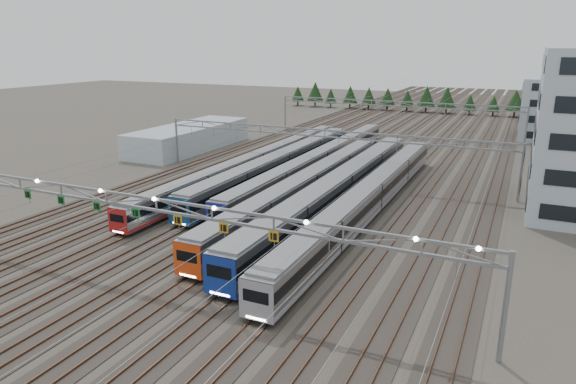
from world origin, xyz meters
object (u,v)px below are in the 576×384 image
at_px(gantry_near, 155,207).
at_px(gantry_mid, 325,139).
at_px(train_f, 370,197).
at_px(train_a, 257,163).
at_px(gantry_far, 395,108).
at_px(train_c, 320,161).
at_px(train_e, 340,188).
at_px(west_shed, 190,137).
at_px(train_b, 281,164).
at_px(train_d, 307,187).
at_px(depot_bldg_north, 576,109).

height_order(gantry_near, gantry_mid, gantry_near).
bearing_deg(train_f, train_a, 152.45).
height_order(gantry_near, gantry_far, gantry_near).
bearing_deg(train_c, train_e, -59.76).
bearing_deg(west_shed, train_b, -26.01).
height_order(train_e, west_shed, west_shed).
bearing_deg(west_shed, gantry_mid, -19.01).
bearing_deg(train_f, train_d, 174.33).
xyz_separation_m(gantry_far, depot_bldg_north, (37.35, 10.97, 0.31)).
bearing_deg(train_f, train_e, 162.24).
distance_m(train_d, train_f, 9.04).
height_order(train_a, train_c, train_c).
bearing_deg(depot_bldg_north, train_f, -110.70).
bearing_deg(gantry_far, gantry_mid, -90.00).
xyz_separation_m(train_c, gantry_mid, (2.25, -3.78, 4.36)).
xyz_separation_m(depot_bldg_north, west_shed, (-70.98, -44.38, -4.35)).
bearing_deg(train_a, west_shed, 149.93).
bearing_deg(gantry_near, train_b, 99.85).
bearing_deg(train_f, train_c, 128.65).
relative_size(train_d, train_e, 0.92).
bearing_deg(train_e, train_b, 143.09).
xyz_separation_m(gantry_mid, depot_bldg_north, (37.35, 55.97, 0.31)).
relative_size(train_e, depot_bldg_north, 2.68).
bearing_deg(gantry_near, train_e, 76.57).
bearing_deg(gantry_near, train_f, 67.31).
bearing_deg(gantry_near, west_shed, 123.00).
xyz_separation_m(train_b, train_c, (4.50, 5.30, -0.14)).
bearing_deg(train_d, gantry_far, 92.25).
bearing_deg(train_d, gantry_near, -94.71).
bearing_deg(train_b, gantry_near, -80.15).
height_order(train_c, west_shed, west_shed).
bearing_deg(depot_bldg_north, gantry_far, -163.64).
distance_m(train_b, train_f, 21.40).
distance_m(train_c, gantry_near, 44.24).
height_order(train_e, gantry_mid, gantry_mid).
xyz_separation_m(train_a, gantry_near, (11.20, -38.75, 5.16)).
distance_m(train_e, gantry_mid, 14.07).
relative_size(train_f, gantry_mid, 1.07).
distance_m(train_b, gantry_far, 47.20).
bearing_deg(train_e, depot_bldg_north, 65.65).
height_order(train_c, gantry_mid, gantry_mid).
bearing_deg(gantry_far, train_f, -79.04).
bearing_deg(depot_bldg_north, gantry_near, -111.27).
bearing_deg(depot_bldg_north, train_e, -114.35).
height_order(train_c, train_f, train_f).
xyz_separation_m(train_d, train_f, (9.00, -0.89, -0.00)).
xyz_separation_m(train_d, depot_bldg_north, (35.10, 68.18, 4.53)).
bearing_deg(gantry_mid, train_b, -167.28).
bearing_deg(train_b, gantry_far, 81.74).
relative_size(train_a, gantry_mid, 1.13).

